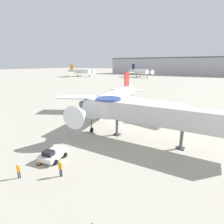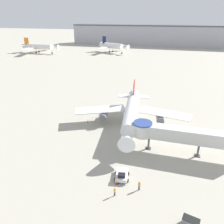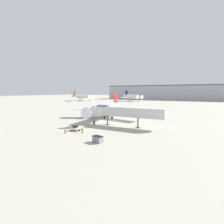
{
  "view_description": "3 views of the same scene",
  "coord_description": "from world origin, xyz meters",
  "px_view_note": "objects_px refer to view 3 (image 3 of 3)",
  "views": [
    {
      "loc": [
        16.76,
        -31.77,
        11.59
      ],
      "look_at": [
        0.55,
        -3.05,
        2.52
      ],
      "focal_mm": 28.0,
      "sensor_mm": 36.0,
      "label": 1
    },
    {
      "loc": [
        7.45,
        -48.74,
        26.9
      ],
      "look_at": [
        -6.93,
        1.53,
        3.68
      ],
      "focal_mm": 35.0,
      "sensor_mm": 36.0,
      "label": 2
    },
    {
      "loc": [
        31.63,
        -54.79,
        10.55
      ],
      "look_at": [
        3.52,
        -3.67,
        3.69
      ],
      "focal_mm": 28.0,
      "sensor_mm": 36.0,
      "label": 3
    }
  ],
  "objects_px": {
    "traffic_cone_apron_front": "(71,130)",
    "background_jet_navy_tail": "(132,97)",
    "service_container_gray": "(98,139)",
    "main_airplane": "(107,109)",
    "ground_crew_marshaller": "(82,129)",
    "jet_bridge": "(124,112)",
    "background_jet_orange_tail": "(82,97)",
    "ground_crew_wing_walker": "(65,130)",
    "traffic_cone_port_wing": "(81,117)",
    "pushback_tug_white": "(77,128)"
  },
  "relations": [
    {
      "from": "jet_bridge",
      "to": "traffic_cone_apron_front",
      "type": "height_order",
      "value": "jet_bridge"
    },
    {
      "from": "traffic_cone_apron_front",
      "to": "background_jet_navy_tail",
      "type": "xyz_separation_m",
      "value": [
        -40.63,
        140.99,
        4.73
      ]
    },
    {
      "from": "jet_bridge",
      "to": "background_jet_navy_tail",
      "type": "height_order",
      "value": "background_jet_navy_tail"
    },
    {
      "from": "jet_bridge",
      "to": "pushback_tug_white",
      "type": "xyz_separation_m",
      "value": [
        -9.14,
        -10.93,
        -3.87
      ]
    },
    {
      "from": "jet_bridge",
      "to": "pushback_tug_white",
      "type": "height_order",
      "value": "jet_bridge"
    },
    {
      "from": "jet_bridge",
      "to": "traffic_cone_port_wing",
      "type": "distance_m",
      "value": 25.24
    },
    {
      "from": "traffic_cone_port_wing",
      "to": "ground_crew_wing_walker",
      "type": "relative_size",
      "value": 0.4
    },
    {
      "from": "jet_bridge",
      "to": "pushback_tug_white",
      "type": "bearing_deg",
      "value": -130.1
    },
    {
      "from": "traffic_cone_apron_front",
      "to": "ground_crew_marshaller",
      "type": "xyz_separation_m",
      "value": [
        3.92,
        -0.33,
        0.67
      ]
    },
    {
      "from": "traffic_cone_port_wing",
      "to": "background_jet_navy_tail",
      "type": "distance_m",
      "value": 123.03
    },
    {
      "from": "traffic_cone_apron_front",
      "to": "background_jet_navy_tail",
      "type": "height_order",
      "value": "background_jet_navy_tail"
    },
    {
      "from": "pushback_tug_white",
      "to": "service_container_gray",
      "type": "distance_m",
      "value": 13.4
    },
    {
      "from": "pushback_tug_white",
      "to": "background_jet_navy_tail",
      "type": "relative_size",
      "value": 0.13
    },
    {
      "from": "pushback_tug_white",
      "to": "ground_crew_marshaller",
      "type": "bearing_deg",
      "value": -39.11
    },
    {
      "from": "traffic_cone_port_wing",
      "to": "background_jet_orange_tail",
      "type": "bearing_deg",
      "value": 128.37
    },
    {
      "from": "background_jet_navy_tail",
      "to": "background_jet_orange_tail",
      "type": "bearing_deg",
      "value": 134.37
    },
    {
      "from": "pushback_tug_white",
      "to": "background_jet_orange_tail",
      "type": "bearing_deg",
      "value": 119.49
    },
    {
      "from": "service_container_gray",
      "to": "pushback_tug_white",
      "type": "bearing_deg",
      "value": 148.55
    },
    {
      "from": "ground_crew_marshaller",
      "to": "ground_crew_wing_walker",
      "type": "xyz_separation_m",
      "value": [
        -3.59,
        -2.39,
        -0.09
      ]
    },
    {
      "from": "main_airplane",
      "to": "background_jet_orange_tail",
      "type": "height_order",
      "value": "background_jet_orange_tail"
    },
    {
      "from": "main_airplane",
      "to": "ground_crew_marshaller",
      "type": "relative_size",
      "value": 17.25
    },
    {
      "from": "ground_crew_wing_walker",
      "to": "background_jet_navy_tail",
      "type": "height_order",
      "value": "background_jet_navy_tail"
    },
    {
      "from": "traffic_cone_port_wing",
      "to": "jet_bridge",
      "type": "bearing_deg",
      "value": -19.63
    },
    {
      "from": "ground_crew_marshaller",
      "to": "background_jet_orange_tail",
      "type": "height_order",
      "value": "background_jet_orange_tail"
    },
    {
      "from": "traffic_cone_port_wing",
      "to": "pushback_tug_white",
      "type": "bearing_deg",
      "value": -53.45
    },
    {
      "from": "traffic_cone_apron_front",
      "to": "traffic_cone_port_wing",
      "type": "xyz_separation_m",
      "value": [
        -13.85,
        21.01,
        -0.05
      ]
    },
    {
      "from": "traffic_cone_port_wing",
      "to": "background_jet_orange_tail",
      "type": "distance_m",
      "value": 130.65
    },
    {
      "from": "pushback_tug_white",
      "to": "traffic_cone_port_wing",
      "type": "relative_size",
      "value": 5.71
    },
    {
      "from": "traffic_cone_apron_front",
      "to": "background_jet_orange_tail",
      "type": "xyz_separation_m",
      "value": [
        -94.91,
        123.37,
        4.48
      ]
    },
    {
      "from": "main_airplane",
      "to": "traffic_cone_apron_front",
      "type": "bearing_deg",
      "value": -92.63
    },
    {
      "from": "traffic_cone_apron_front",
      "to": "ground_crew_wing_walker",
      "type": "height_order",
      "value": "ground_crew_wing_walker"
    },
    {
      "from": "pushback_tug_white",
      "to": "traffic_cone_port_wing",
      "type": "height_order",
      "value": "pushback_tug_white"
    },
    {
      "from": "background_jet_navy_tail",
      "to": "jet_bridge",
      "type": "bearing_deg",
      "value": -132.24
    },
    {
      "from": "ground_crew_marshaller",
      "to": "background_jet_navy_tail",
      "type": "height_order",
      "value": "background_jet_navy_tail"
    },
    {
      "from": "service_container_gray",
      "to": "traffic_cone_apron_front",
      "type": "xyz_separation_m",
      "value": [
        -11.89,
        5.28,
        -0.34
      ]
    },
    {
      "from": "background_jet_orange_tail",
      "to": "traffic_cone_apron_front",
      "type": "bearing_deg",
      "value": -138.96
    },
    {
      "from": "main_airplane",
      "to": "service_container_gray",
      "type": "height_order",
      "value": "main_airplane"
    },
    {
      "from": "traffic_cone_port_wing",
      "to": "service_container_gray",
      "type": "bearing_deg",
      "value": -45.61
    },
    {
      "from": "traffic_cone_apron_front",
      "to": "background_jet_navy_tail",
      "type": "bearing_deg",
      "value": 106.08
    },
    {
      "from": "jet_bridge",
      "to": "background_jet_orange_tail",
      "type": "height_order",
      "value": "background_jet_orange_tail"
    },
    {
      "from": "main_airplane",
      "to": "jet_bridge",
      "type": "bearing_deg",
      "value": -45.85
    },
    {
      "from": "service_container_gray",
      "to": "background_jet_orange_tail",
      "type": "height_order",
      "value": "background_jet_orange_tail"
    },
    {
      "from": "ground_crew_wing_walker",
      "to": "service_container_gray",
      "type": "bearing_deg",
      "value": -70.55
    },
    {
      "from": "pushback_tug_white",
      "to": "service_container_gray",
      "type": "relative_size",
      "value": 1.46
    },
    {
      "from": "jet_bridge",
      "to": "ground_crew_wing_walker",
      "type": "height_order",
      "value": "jet_bridge"
    },
    {
      "from": "jet_bridge",
      "to": "service_container_gray",
      "type": "xyz_separation_m",
      "value": [
        2.3,
        -17.93,
        -3.82
      ]
    },
    {
      "from": "traffic_cone_apron_front",
      "to": "traffic_cone_port_wing",
      "type": "bearing_deg",
      "value": 123.39
    },
    {
      "from": "main_airplane",
      "to": "traffic_cone_apron_front",
      "type": "distance_m",
      "value": 22.09
    },
    {
      "from": "ground_crew_marshaller",
      "to": "traffic_cone_port_wing",
      "type": "bearing_deg",
      "value": -72.0
    },
    {
      "from": "service_container_gray",
      "to": "traffic_cone_apron_front",
      "type": "height_order",
      "value": "service_container_gray"
    }
  ]
}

